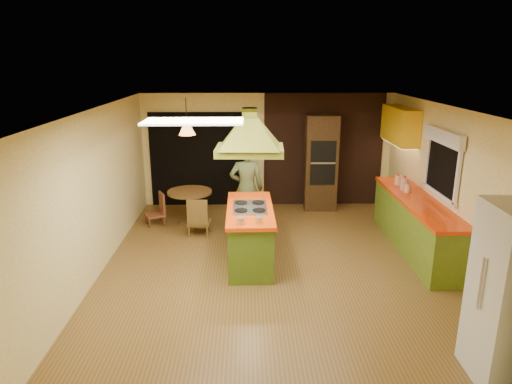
{
  "coord_description": "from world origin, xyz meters",
  "views": [
    {
      "loc": [
        -0.47,
        -6.73,
        3.22
      ],
      "look_at": [
        -0.31,
        0.3,
        1.15
      ],
      "focal_mm": 32.0,
      "sensor_mm": 36.0,
      "label": 1
    }
  ],
  "objects_px": {
    "kitchen_island": "(250,234)",
    "man": "(247,189)",
    "wall_oven": "(321,162)",
    "canister_large": "(404,184)",
    "dining_table": "(190,201)"
  },
  "relations": [
    {
      "from": "kitchen_island",
      "to": "man",
      "type": "bearing_deg",
      "value": 91.71
    },
    {
      "from": "wall_oven",
      "to": "canister_large",
      "type": "xyz_separation_m",
      "value": [
        1.24,
        -1.76,
        -0.01
      ]
    },
    {
      "from": "wall_oven",
      "to": "canister_large",
      "type": "height_order",
      "value": "wall_oven"
    },
    {
      "from": "man",
      "to": "wall_oven",
      "type": "relative_size",
      "value": 0.84
    },
    {
      "from": "man",
      "to": "dining_table",
      "type": "xyz_separation_m",
      "value": [
        -1.14,
        0.58,
        -0.4
      ]
    },
    {
      "from": "kitchen_island",
      "to": "dining_table",
      "type": "xyz_separation_m",
      "value": [
        -1.19,
        1.84,
        0.0
      ]
    },
    {
      "from": "kitchen_island",
      "to": "man",
      "type": "relative_size",
      "value": 1.05
    },
    {
      "from": "kitchen_island",
      "to": "canister_large",
      "type": "distance_m",
      "value": 3.03
    },
    {
      "from": "man",
      "to": "dining_table",
      "type": "bearing_deg",
      "value": -29.22
    },
    {
      "from": "wall_oven",
      "to": "man",
      "type": "bearing_deg",
      "value": -135.22
    },
    {
      "from": "kitchen_island",
      "to": "canister_large",
      "type": "relative_size",
      "value": 8.43
    },
    {
      "from": "kitchen_island",
      "to": "man",
      "type": "xyz_separation_m",
      "value": [
        -0.05,
        1.27,
        0.41
      ]
    },
    {
      "from": "dining_table",
      "to": "canister_large",
      "type": "bearing_deg",
      "value": -12.14
    },
    {
      "from": "canister_large",
      "to": "kitchen_island",
      "type": "bearing_deg",
      "value": -160.77
    },
    {
      "from": "wall_oven",
      "to": "canister_large",
      "type": "bearing_deg",
      "value": -52.49
    }
  ]
}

